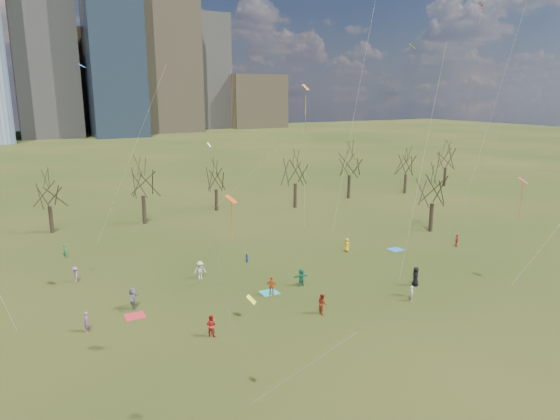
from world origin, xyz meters
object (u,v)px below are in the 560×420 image
blanket_crimson (135,316)px  person_4 (272,286)px  person_1 (412,293)px  blanket_teal (269,293)px  person_2 (322,303)px  blanket_navy (396,249)px

blanket_crimson → person_4: bearing=-6.6°
blanket_crimson → person_1: person_1 is taller
person_4 → person_1: bearing=-175.1°
blanket_teal → person_1: bearing=-36.1°
person_2 → blanket_crimson: bearing=79.5°
blanket_teal → blanket_crimson: (-12.13, 0.72, 0.00)m
blanket_teal → blanket_crimson: bearing=176.6°
blanket_crimson → person_4: size_ratio=0.88×
person_4 → blanket_teal: bearing=-58.6°
person_1 → blanket_teal: bearing=90.4°
person_1 → person_4: person_4 is taller
blanket_teal → person_2: bearing=-72.5°
person_4 → blanket_crimson: bearing=31.7°
blanket_teal → person_2: 6.46m
person_1 → person_4: 12.52m
blanket_navy → blanket_crimson: same height
person_1 → person_2: (-8.44, 1.48, 0.21)m
person_2 → blanket_teal: bearing=32.9°
person_1 → person_2: person_2 is taller
blanket_navy → person_2: person_2 is taller
person_2 → person_1: bearing=-84.5°
blanket_navy → person_4: (-19.24, -5.45, 0.89)m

